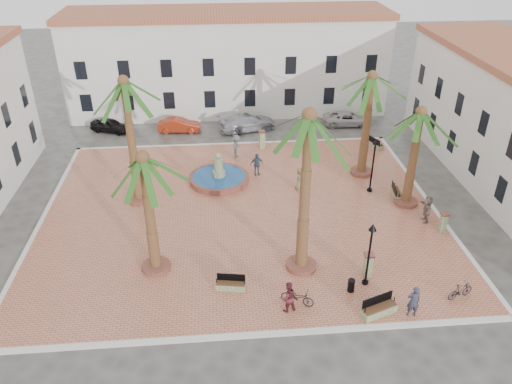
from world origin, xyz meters
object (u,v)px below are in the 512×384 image
palm_e (419,124)px  bench_s (231,285)px  pedestrian_fountain_a (300,178)px  cyclist_a (413,301)px  lamppost_e (374,156)px  pedestrian_north (237,146)px  bench_ne (375,144)px  pedestrian_fountain_b (257,164)px  palm_ne (371,88)px  bollard_n (262,139)px  pedestrian_east (427,209)px  litter_bin (351,285)px  fountain (219,177)px  palm_nw (125,95)px  bollard_se (368,264)px  car_black (110,125)px  bollard_e (443,222)px  bicycle_b (460,291)px  car_red (179,125)px  lamppost_s (370,244)px  cyclist_b (288,297)px  bench_e (396,193)px  car_silver (247,122)px  palm_sw (144,173)px  car_white (348,119)px  bench_se (379,309)px  bicycle_a (297,297)px  palm_s (308,134)px

palm_e → bench_s: palm_e is taller
palm_e → pedestrian_fountain_a: (-6.95, 2.55, -4.93)m
cyclist_a → lamppost_e: bearing=-93.3°
pedestrian_north → bench_ne: bearing=-64.4°
bench_s → pedestrian_fountain_b: pedestrian_fountain_b is taller
palm_ne → bollard_n: 10.59m
pedestrian_east → litter_bin: bearing=-37.2°
fountain → cyclist_a: 17.41m
palm_nw → bollard_se: size_ratio=6.04×
lamppost_e → car_black: (-20.27, 12.87, -2.31)m
bollard_e → bicycle_b: size_ratio=0.83×
car_black → pedestrian_fountain_b: bearing=-106.5°
bollard_e → car_red: bearing=134.1°
lamppost_s → cyclist_b: lamppost_s is taller
bench_e → pedestrian_north: bearing=63.7°
bollard_n → car_silver: size_ratio=0.29×
pedestrian_north → palm_sw: bearing=-180.0°
bollard_se → bollard_e: (5.88, 3.82, -0.09)m
pedestrian_north → car_white: size_ratio=0.43×
palm_e → bench_ne: size_ratio=4.05×
pedestrian_fountain_a → pedestrian_fountain_b: bearing=106.9°
bench_se → bicycle_a: (-3.95, 1.05, 0.17)m
palm_ne → palm_s: bearing=-120.8°
palm_e → car_red: size_ratio=1.85×
pedestrian_east → palm_nw: bearing=-93.8°
bench_e → palm_ne: bearing=30.2°
car_white → litter_bin: bearing=168.8°
pedestrian_fountain_b → lamppost_e: bearing=-36.4°
fountain → pedestrian_east: 14.69m
bollard_n → cyclist_b: cyclist_b is taller
car_white → pedestrian_fountain_b: bearing=137.6°
bollard_se → bollard_e: bearing=33.0°
palm_s → cyclist_b: 8.14m
lamppost_e → bench_s: bearing=-137.1°
lamppost_e → bicycle_b: (1.48, -11.36, -2.30)m
bench_e → bollard_n: (-8.61, 8.80, 0.55)m
bollard_e → pedestrian_fountain_a: bearing=143.1°
palm_sw → bicycle_b: 17.34m
lamppost_s → lamppost_e: bearing=72.5°
palm_nw → palm_e: size_ratio=1.26×
bollard_n → pedestrian_north: bearing=-143.9°
cyclist_b → pedestrian_fountain_b: bearing=-104.6°
bollard_n → pedestrian_fountain_b: (-0.86, -4.74, 0.09)m
palm_e → bench_s: size_ratio=4.23×
bench_se → pedestrian_north: size_ratio=1.04×
lamppost_s → pedestrian_fountain_a: lamppost_s is taller
pedestrian_east → car_white: (-0.92, 16.72, -0.45)m
bench_e → car_black: size_ratio=0.46×
bench_ne → cyclist_a: bearing=145.3°
palm_s → bench_e: 13.36m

